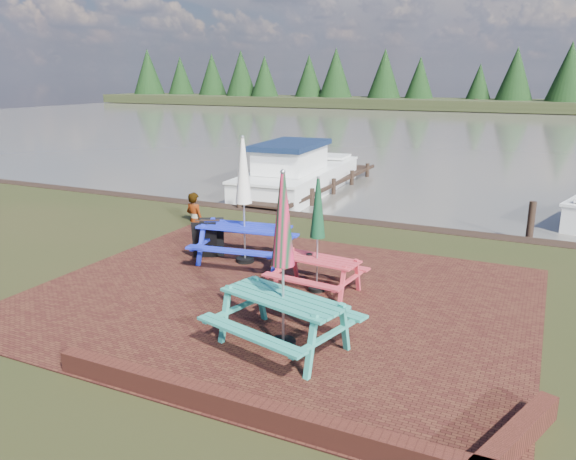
# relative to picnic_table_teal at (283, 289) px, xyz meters

# --- Properties ---
(ground) EXTENTS (120.00, 120.00, 0.00)m
(ground) POSITION_rel_picnic_table_teal_xyz_m (-0.94, 0.71, -0.94)
(ground) COLOR black
(ground) RESTS_ON ground
(paving) EXTENTS (9.00, 7.50, 0.02)m
(paving) POSITION_rel_picnic_table_teal_xyz_m (-0.94, 1.71, -0.93)
(paving) COLOR #371511
(paving) RESTS_ON ground
(brick_wall) EXTENTS (6.21, 1.79, 0.30)m
(brick_wall) POSITION_rel_picnic_table_teal_xyz_m (1.21, -1.71, -0.79)
(brick_wall) COLOR #4C1E16
(brick_wall) RESTS_ON ground
(water) EXTENTS (120.00, 60.00, 0.02)m
(water) POSITION_rel_picnic_table_teal_xyz_m (-0.94, 37.71, -0.94)
(water) COLOR #4D4942
(water) RESTS_ON ground
(far_treeline) EXTENTS (120.00, 10.00, 8.10)m
(far_treeline) POSITION_rel_picnic_table_teal_xyz_m (-0.94, 66.71, 2.34)
(far_treeline) COLOR black
(far_treeline) RESTS_ON ground
(picnic_table_teal) EXTENTS (2.31, 2.15, 2.68)m
(picnic_table_teal) POSITION_rel_picnic_table_teal_xyz_m (0.00, 0.00, 0.00)
(picnic_table_teal) COLOR teal
(picnic_table_teal) RESTS_ON ground
(picnic_table_red) EXTENTS (1.73, 1.57, 2.20)m
(picnic_table_red) POSITION_rel_picnic_table_teal_xyz_m (-0.41, 2.31, -0.17)
(picnic_table_red) COLOR #C8333F
(picnic_table_red) RESTS_ON ground
(picnic_table_blue) EXTENTS (2.19, 2.00, 2.75)m
(picnic_table_blue) POSITION_rel_picnic_table_teal_xyz_m (-2.49, 3.22, 0.02)
(picnic_table_blue) COLOR #1928C2
(picnic_table_blue) RESTS_ON ground
(chalkboard) EXTENTS (0.58, 0.74, 0.88)m
(chalkboard) POSITION_rel_picnic_table_teal_xyz_m (-3.40, 3.18, -0.49)
(chalkboard) COLOR black
(chalkboard) RESTS_ON ground
(jetty) EXTENTS (1.76, 9.08, 1.00)m
(jetty) POSITION_rel_picnic_table_teal_xyz_m (-4.44, 11.98, -0.83)
(jetty) COLOR black
(jetty) RESTS_ON ground
(boat_jetty) EXTENTS (2.87, 7.33, 2.09)m
(boat_jetty) POSITION_rel_picnic_table_teal_xyz_m (-5.01, 11.58, -0.52)
(boat_jetty) COLOR white
(boat_jetty) RESTS_ON ground
(person) EXTENTS (0.66, 0.50, 1.63)m
(person) POSITION_rel_picnic_table_teal_xyz_m (-5.56, 5.77, -0.12)
(person) COLOR gray
(person) RESTS_ON ground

